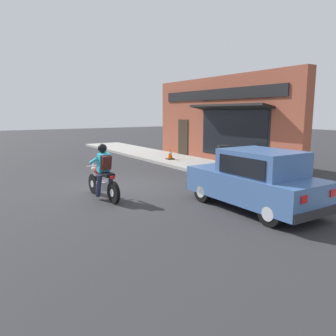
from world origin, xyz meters
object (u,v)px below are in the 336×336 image
Objects in this scene: motorcycle_with_rider at (103,176)px; traffic_cone at (170,154)px; car_hatchback at (255,180)px; trash_bin at (224,157)px.

traffic_cone is (5.55, 4.93, -0.25)m from motorcycle_with_rider.
motorcycle_with_rider is at bearing -138.39° from traffic_cone.
motorcycle_with_rider is 7.42m from traffic_cone.
car_hatchback is at bearing -47.09° from motorcycle_with_rider.
traffic_cone is at bearing 41.61° from motorcycle_with_rider.
car_hatchback reaches higher than traffic_cone.
car_hatchback is 5.51m from trash_bin.
car_hatchback reaches higher than trash_bin.
car_hatchback is at bearing -123.82° from trash_bin.
motorcycle_with_rider is 0.53× the size of car_hatchback.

